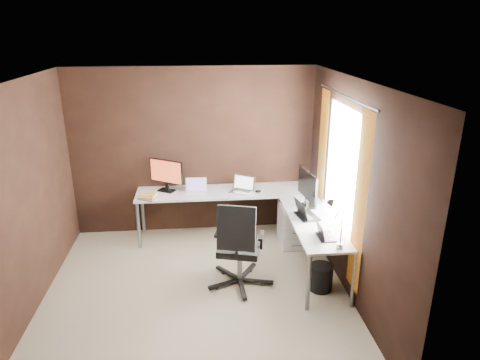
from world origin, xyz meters
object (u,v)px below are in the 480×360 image
object	(u,v)px
monitor_left	(166,174)
desk_lamp	(335,218)
monitor_right	(308,187)
laptop_black_small	(324,234)
laptop_white	(196,190)
wastebasket	(321,277)
office_chair	(239,261)
drawer_pedestal	(294,225)
laptop_silver	(243,188)
laptop_black_big	(305,213)
book_stack	(148,196)

from	to	relation	value
monitor_left	desk_lamp	xyz separation A→B (m)	(1.92, -1.88, 0.07)
monitor_right	laptop_black_small	size ratio (longest dim) A/B	2.33
laptop_white	wastebasket	size ratio (longest dim) A/B	0.98
desk_lamp	office_chair	xyz separation A→B (m)	(-1.00, 0.44, -0.74)
laptop_black_small	monitor_right	bearing A→B (deg)	-2.54
drawer_pedestal	laptop_black_small	world-z (taller)	laptop_black_small
drawer_pedestal	wastebasket	world-z (taller)	drawer_pedestal
monitor_right	office_chair	distance (m)	1.36
drawer_pedestal	office_chair	size ratio (longest dim) A/B	0.53
desk_lamp	laptop_silver	bearing A→B (deg)	123.78
wastebasket	laptop_white	bearing A→B (deg)	134.47
laptop_black_small	office_chair	bearing A→B (deg)	74.37
laptop_black_big	office_chair	world-z (taller)	office_chair
monitor_right	desk_lamp	bearing A→B (deg)	173.81
laptop_black_big	monitor_right	bearing A→B (deg)	-28.16
laptop_white	book_stack	bearing A→B (deg)	-163.51
monitor_right	wastebasket	xyz separation A→B (m)	(-0.00, -0.84, -0.85)
laptop_white	laptop_black_small	distance (m)	2.13
drawer_pedestal	monitor_left	size ratio (longest dim) A/B	1.25
drawer_pedestal	monitor_right	distance (m)	0.79
monitor_right	wastebasket	distance (m)	1.20
drawer_pedestal	wastebasket	xyz separation A→B (m)	(0.07, -1.18, -0.14)
monitor_left	book_stack	distance (m)	0.45
drawer_pedestal	monitor_left	bearing A→B (deg)	166.29
laptop_white	office_chair	xyz separation A→B (m)	(0.50, -1.31, -0.45)
laptop_white	laptop_black_big	size ratio (longest dim) A/B	0.85
laptop_black_small	wastebasket	distance (m)	0.61
office_chair	laptop_white	bearing A→B (deg)	125.92
office_chair	monitor_right	bearing A→B (deg)	48.68
laptop_black_big	wastebasket	world-z (taller)	laptop_black_big
laptop_black_small	book_stack	size ratio (longest dim) A/B	0.89
laptop_silver	office_chair	xyz separation A→B (m)	(-0.18, -1.31, -0.45)
drawer_pedestal	monitor_right	size ratio (longest dim) A/B	0.98
monitor_left	laptop_black_small	bearing A→B (deg)	-10.92
monitor_left	desk_lamp	size ratio (longest dim) A/B	0.89
laptop_black_small	book_stack	xyz separation A→B (m)	(-2.13, 1.39, -0.00)
book_stack	office_chair	bearing A→B (deg)	-44.23
drawer_pedestal	monitor_left	distance (m)	2.01
laptop_black_small	book_stack	bearing A→B (deg)	55.76
laptop_white	monitor_left	bearing A→B (deg)	165.69
laptop_white	desk_lamp	xyz separation A→B (m)	(1.50, -1.76, 0.29)
laptop_black_small	laptop_white	bearing A→B (deg)	41.91
laptop_black_big	office_chair	size ratio (longest dim) A/B	0.33
laptop_white	desk_lamp	distance (m)	2.33
laptop_black_big	book_stack	bearing A→B (deg)	57.87
monitor_left	laptop_silver	size ratio (longest dim) A/B	1.20
book_stack	wastebasket	bearing A→B (deg)	-31.83
laptop_black_big	laptop_black_small	distance (m)	0.58
laptop_black_small	book_stack	world-z (taller)	laptop_black_small
monitor_left	laptop_white	xyz separation A→B (m)	(0.43, -0.13, -0.22)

